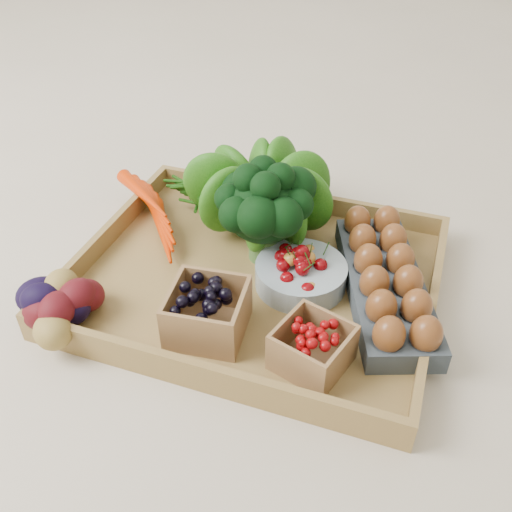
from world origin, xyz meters
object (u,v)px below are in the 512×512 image
(cherry_bowl, at_px, (301,275))
(egg_carton, at_px, (385,287))
(tray, at_px, (256,282))
(broccoli, at_px, (264,226))

(cherry_bowl, height_order, egg_carton, cherry_bowl)
(tray, bearing_deg, broccoli, 96.92)
(tray, height_order, egg_carton, egg_carton)
(tray, bearing_deg, egg_carton, 7.46)
(tray, height_order, broccoli, broccoli)
(broccoli, distance_m, cherry_bowl, 0.10)
(broccoli, relative_size, cherry_bowl, 1.13)
(tray, xyz_separation_m, cherry_bowl, (0.07, 0.01, 0.03))
(egg_carton, bearing_deg, cherry_bowl, 166.55)
(broccoli, xyz_separation_m, cherry_bowl, (0.08, -0.05, -0.04))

